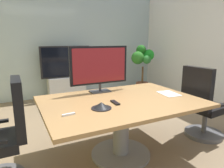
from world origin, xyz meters
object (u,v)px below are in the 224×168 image
at_px(conference_table, 121,114).
at_px(wall_display_unit, 66,81).
at_px(potted_plant, 142,64).
at_px(conference_phone, 101,106).
at_px(office_chair_left, 3,142).
at_px(remote_control, 115,103).
at_px(tv_monitor, 100,66).
at_px(office_chair_right, 202,109).

relative_size(conference_table, wall_display_unit, 1.44).
height_order(potted_plant, conference_phone, potted_plant).
xyz_separation_m(office_chair_left, remote_control, (1.18, -0.17, 0.29)).
bearing_deg(conference_phone, conference_table, 27.24).
distance_m(conference_table, office_chair_left, 1.32).
bearing_deg(office_chair_left, potted_plant, 125.49).
bearing_deg(office_chair_left, conference_phone, 75.26).
xyz_separation_m(tv_monitor, remote_control, (-0.05, -0.57, -0.35)).
height_order(office_chair_right, tv_monitor, tv_monitor).
relative_size(tv_monitor, wall_display_unit, 0.64).
distance_m(wall_display_unit, remote_control, 2.95).
bearing_deg(office_chair_right, wall_display_unit, 17.78).
distance_m(conference_table, conference_phone, 0.44).
relative_size(office_chair_right, conference_phone, 4.95).
distance_m(office_chair_left, potted_plant, 4.08).
bearing_deg(tv_monitor, office_chair_left, -162.22).
bearing_deg(office_chair_left, office_chair_right, 85.85).
distance_m(potted_plant, conference_phone, 3.51).
relative_size(office_chair_right, wall_display_unit, 0.83).
distance_m(office_chair_right, remote_control, 1.47).
xyz_separation_m(office_chair_right, wall_display_unit, (-1.28, 2.98, -0.01)).
relative_size(office_chair_left, remote_control, 6.41).
xyz_separation_m(conference_table, tv_monitor, (-0.07, 0.48, 0.54)).
xyz_separation_m(conference_table, office_chair_right, (1.31, -0.13, -0.11)).
bearing_deg(tv_monitor, remote_control, -95.31).
distance_m(office_chair_right, conference_phone, 1.69).
distance_m(conference_phone, remote_control, 0.23).
relative_size(tv_monitor, potted_plant, 0.64).
height_order(potted_plant, remote_control, potted_plant).
xyz_separation_m(potted_plant, remote_control, (-2.15, -2.51, -0.05)).
relative_size(wall_display_unit, remote_control, 7.71).
height_order(office_chair_left, potted_plant, potted_plant).
height_order(conference_table, remote_control, remote_control).
relative_size(conference_phone, remote_control, 1.29).
distance_m(office_chair_right, wall_display_unit, 3.24).
xyz_separation_m(tv_monitor, wall_display_unit, (0.11, 2.37, -0.66)).
relative_size(office_chair_left, potted_plant, 0.83).
distance_m(office_chair_left, office_chair_right, 2.63).
bearing_deg(wall_display_unit, remote_control, -93.20).
bearing_deg(wall_display_unit, conference_phone, -97.13).
height_order(office_chair_left, remote_control, office_chair_left).
distance_m(office_chair_left, conference_phone, 1.05).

